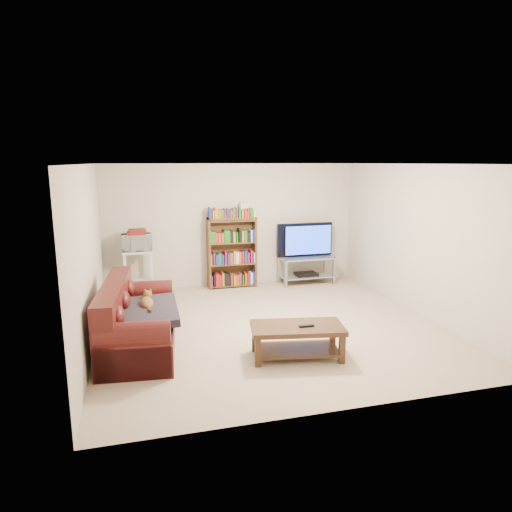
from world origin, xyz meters
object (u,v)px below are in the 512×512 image
object	(u,v)px
sofa	(134,324)
coffee_table	(297,335)
tv_stand	(306,266)
bookshelf	(232,252)

from	to	relation	value
sofa	coffee_table	xyz separation A→B (m)	(1.98, -0.88, -0.02)
sofa	tv_stand	bearing A→B (deg)	41.32
coffee_table	tv_stand	world-z (taller)	tv_stand
coffee_table	tv_stand	distance (m)	3.63
tv_stand	sofa	bearing A→B (deg)	-145.02
sofa	coffee_table	distance (m)	2.17
coffee_table	sofa	bearing A→B (deg)	166.20
sofa	tv_stand	distance (m)	4.20
tv_stand	coffee_table	bearing A→B (deg)	-113.92
coffee_table	bookshelf	bearing A→B (deg)	101.53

